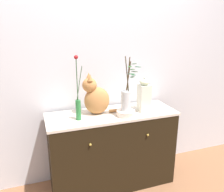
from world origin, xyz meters
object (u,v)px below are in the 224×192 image
(bowl_porcelain, at_px, (126,113))
(jar_lidded_porcelain, at_px, (144,96))
(vase_glass_clear, at_px, (126,98))
(vase_slim_green, at_px, (78,104))
(cat_sitting, at_px, (96,97))
(sideboard, at_px, (112,149))

(bowl_porcelain, xyz_separation_m, jar_lidded_porcelain, (0.23, 0.07, 0.14))
(vase_glass_clear, bearing_deg, vase_slim_green, 172.77)
(cat_sitting, distance_m, vase_glass_clear, 0.30)
(vase_slim_green, bearing_deg, sideboard, 8.89)
(jar_lidded_porcelain, bearing_deg, vase_slim_green, -178.92)
(cat_sitting, bearing_deg, bowl_porcelain, -29.88)
(cat_sitting, bearing_deg, sideboard, -13.55)
(sideboard, relative_size, cat_sitting, 3.11)
(vase_slim_green, xyz_separation_m, vase_glass_clear, (0.46, -0.06, 0.03))
(vase_glass_clear, bearing_deg, jar_lidded_porcelain, 17.42)
(vase_glass_clear, height_order, jar_lidded_porcelain, vase_glass_clear)
(sideboard, distance_m, bowl_porcelain, 0.46)
(vase_slim_green, relative_size, vase_glass_clear, 1.14)
(cat_sitting, height_order, bowl_porcelain, cat_sitting)
(vase_slim_green, xyz_separation_m, jar_lidded_porcelain, (0.68, 0.01, 0.01))
(sideboard, height_order, vase_glass_clear, vase_glass_clear)
(vase_slim_green, bearing_deg, jar_lidded_porcelain, 1.08)
(sideboard, bearing_deg, jar_lidded_porcelain, -7.21)
(sideboard, xyz_separation_m, bowl_porcelain, (0.10, -0.11, 0.44))
(bowl_porcelain, relative_size, jar_lidded_porcelain, 0.50)
(sideboard, height_order, jar_lidded_porcelain, jar_lidded_porcelain)
(sideboard, height_order, bowl_porcelain, bowl_porcelain)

